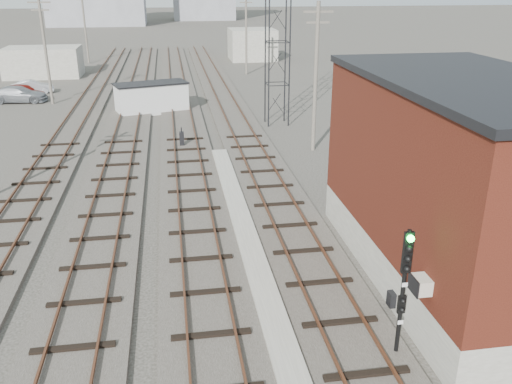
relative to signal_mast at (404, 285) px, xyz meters
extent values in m
plane|color=#282621|center=(-3.70, 52.16, -2.37)|extent=(320.00, 320.00, 0.00)
cube|color=#332D28|center=(-1.20, 31.16, -2.27)|extent=(3.20, 90.00, 0.20)
cube|color=#4C2816|center=(-1.92, 31.16, -2.04)|extent=(0.07, 90.00, 0.12)
cube|color=#4C2816|center=(-0.48, 31.16, -2.04)|extent=(0.07, 90.00, 0.12)
cube|color=#332D28|center=(-5.20, 31.16, -2.27)|extent=(3.20, 90.00, 0.20)
cube|color=#4C2816|center=(-5.92, 31.16, -2.04)|extent=(0.07, 90.00, 0.12)
cube|color=#4C2816|center=(-4.48, 31.16, -2.04)|extent=(0.07, 90.00, 0.12)
cube|color=#332D28|center=(-9.20, 31.16, -2.27)|extent=(3.20, 90.00, 0.20)
cube|color=#4C2816|center=(-9.92, 31.16, -2.04)|extent=(0.07, 90.00, 0.12)
cube|color=#4C2816|center=(-8.48, 31.16, -2.04)|extent=(0.07, 90.00, 0.12)
cube|color=#332D28|center=(-13.20, 31.16, -2.27)|extent=(3.20, 90.00, 0.20)
cube|color=#4C2816|center=(-13.92, 31.16, -2.04)|extent=(0.07, 90.00, 0.12)
cube|color=#4C2816|center=(-12.48, 31.16, -2.04)|extent=(0.07, 90.00, 0.12)
cube|color=gray|center=(-3.20, 6.16, -2.24)|extent=(0.90, 28.00, 0.26)
cube|color=gray|center=(3.80, 4.16, -1.62)|extent=(6.00, 12.00, 1.50)
cube|color=#4F1F12|center=(3.80, 4.16, 1.88)|extent=(6.00, 12.00, 5.50)
cube|color=black|center=(3.80, 4.16, 4.73)|extent=(6.20, 12.20, 0.25)
cube|color=beige|center=(0.58, 0.16, -0.12)|extent=(0.45, 0.62, 0.45)
cube|color=black|center=(0.70, 2.16, -1.87)|extent=(0.20, 0.35, 0.50)
cylinder|color=black|center=(1.05, 26.41, 5.13)|extent=(0.10, 0.10, 15.00)
cylinder|color=black|center=(2.55, 26.41, 5.13)|extent=(0.10, 0.10, 15.00)
cylinder|color=black|center=(1.05, 27.91, 5.13)|extent=(0.10, 0.10, 15.00)
cylinder|color=black|center=(2.55, 27.91, 5.13)|extent=(0.10, 0.10, 15.00)
cylinder|color=#595147|center=(-16.20, 37.16, 2.13)|extent=(0.24, 0.24, 9.00)
cube|color=#595147|center=(-16.20, 37.16, 6.03)|extent=(1.80, 0.12, 0.12)
cube|color=#595147|center=(-16.20, 37.16, 5.43)|extent=(1.40, 0.12, 0.12)
cylinder|color=#595147|center=(-16.20, 62.16, 2.13)|extent=(0.24, 0.24, 9.00)
cube|color=#595147|center=(-16.20, 62.16, 5.43)|extent=(1.40, 0.12, 0.12)
cylinder|color=#595147|center=(2.80, 20.16, 2.13)|extent=(0.24, 0.24, 9.00)
cube|color=#595147|center=(2.80, 20.16, 6.03)|extent=(1.80, 0.12, 0.12)
cube|color=#595147|center=(2.80, 20.16, 5.43)|extent=(1.40, 0.12, 0.12)
cylinder|color=#595147|center=(2.80, 50.16, 2.13)|extent=(0.24, 0.24, 9.00)
cube|color=#595147|center=(2.80, 50.16, 5.43)|extent=(1.40, 0.12, 0.12)
cube|color=gray|center=(-19.70, 52.16, -0.77)|extent=(8.00, 5.00, 3.20)
cube|color=gray|center=(5.30, 62.16, -0.37)|extent=(6.00, 6.00, 4.00)
cube|color=gray|center=(0.00, 0.03, -2.32)|extent=(0.40, 0.40, 0.10)
cylinder|color=black|center=(0.00, 0.03, -0.35)|extent=(0.12, 0.12, 4.04)
cube|color=black|center=(0.00, 0.01, 1.01)|extent=(0.26, 0.10, 1.21)
sphere|color=#0CE533|center=(0.00, -0.08, 1.46)|extent=(0.20, 0.20, 0.20)
sphere|color=black|center=(0.00, -0.08, 1.16)|extent=(0.20, 0.20, 0.20)
sphere|color=black|center=(0.00, -0.08, 0.86)|extent=(0.20, 0.20, 0.20)
sphere|color=black|center=(0.00, -0.08, 0.55)|extent=(0.20, 0.20, 0.20)
cube|color=black|center=(0.00, 0.01, -0.61)|extent=(0.22, 0.09, 0.56)
cube|color=white|center=(0.00, -0.05, 0.05)|extent=(0.16, 0.02, 0.12)
cube|color=white|center=(0.00, -0.05, -1.16)|extent=(0.16, 0.02, 0.12)
cube|color=black|center=(-5.43, 21.91, -1.79)|extent=(0.29, 0.29, 0.97)
cylinder|color=black|center=(-5.43, 21.91, -1.16)|extent=(0.08, 0.08, 0.29)
cube|color=silver|center=(-7.50, 32.41, -1.21)|extent=(6.00, 3.81, 2.32)
cube|color=black|center=(-7.50, 32.41, -0.01)|extent=(6.23, 4.04, 0.11)
imported|color=maroon|center=(-19.11, 39.41, -1.66)|extent=(4.46, 3.48, 1.42)
imported|color=#ADB0B5|center=(-18.89, 42.25, -1.75)|extent=(3.97, 2.04, 1.25)
imported|color=gray|center=(-19.20, 38.24, -1.67)|extent=(4.98, 2.33, 1.41)
camera|label=1|loc=(-6.00, -12.00, 7.78)|focal=38.00mm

